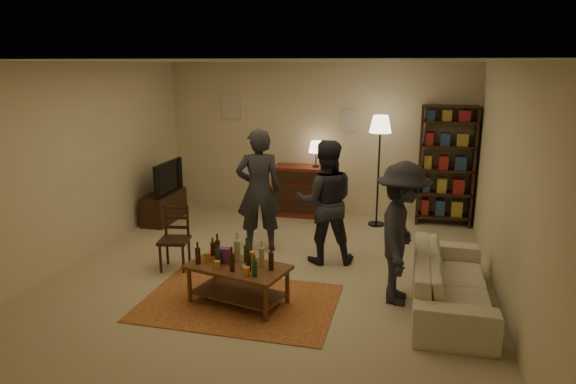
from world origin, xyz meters
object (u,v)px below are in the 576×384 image
(bookshelf, at_px, (446,165))
(person_right, at_px, (325,202))
(sofa, at_px, (451,281))
(coffee_table, at_px, (237,270))
(dining_chair, at_px, (175,236))
(person_left, at_px, (259,191))
(tv_stand, at_px, (164,199))
(person_by_sofa, at_px, (402,234))
(dresser, at_px, (302,190))
(floor_lamp, at_px, (380,132))

(bookshelf, distance_m, person_right, 2.73)
(bookshelf, distance_m, sofa, 3.26)
(coffee_table, distance_m, dining_chair, 1.41)
(sofa, distance_m, person_left, 2.95)
(sofa, relative_size, person_right, 1.23)
(coffee_table, xyz_separation_m, person_left, (-0.27, 1.72, 0.49))
(tv_stand, xyz_separation_m, sofa, (4.64, -2.20, -0.08))
(sofa, xyz_separation_m, person_by_sofa, (-0.57, 0.01, 0.51))
(person_right, bearing_deg, person_left, -26.51)
(dresser, height_order, floor_lamp, floor_lamp)
(tv_stand, xyz_separation_m, person_by_sofa, (4.08, -2.19, 0.43))
(sofa, relative_size, person_left, 1.16)
(dining_chair, relative_size, person_left, 0.48)
(dresser, distance_m, bookshelf, 2.50)
(coffee_table, xyz_separation_m, tv_stand, (-2.30, 2.69, -0.02))
(tv_stand, height_order, sofa, tv_stand)
(dresser, xyz_separation_m, sofa, (2.39, -3.11, -0.17))
(dresser, height_order, bookshelf, bookshelf)
(tv_stand, relative_size, person_right, 0.62)
(tv_stand, distance_m, person_by_sofa, 4.65)
(bookshelf, bearing_deg, person_left, -143.81)
(dining_chair, bearing_deg, person_right, 10.52)
(floor_lamp, bearing_deg, person_by_sofa, -80.55)
(sofa, height_order, person_right, person_right)
(dining_chair, height_order, bookshelf, bookshelf)
(dresser, relative_size, person_by_sofa, 0.83)
(dresser, relative_size, sofa, 0.65)
(bookshelf, xyz_separation_m, sofa, (-0.05, -3.18, -0.73))
(bookshelf, distance_m, person_by_sofa, 3.24)
(dining_chair, xyz_separation_m, person_right, (1.89, 0.71, 0.40))
(dresser, bearing_deg, dining_chair, -111.62)
(dresser, relative_size, floor_lamp, 0.73)
(bookshelf, height_order, person_left, bookshelf)
(dining_chair, xyz_separation_m, bookshelf, (3.55, 2.87, 0.58))
(coffee_table, relative_size, person_right, 0.73)
(tv_stand, height_order, bookshelf, bookshelf)
(bookshelf, height_order, floor_lamp, bookshelf)
(coffee_table, height_order, tv_stand, tv_stand)
(person_right, height_order, person_by_sofa, person_right)
(bookshelf, height_order, person_by_sofa, bookshelf)
(coffee_table, distance_m, tv_stand, 3.54)
(floor_lamp, bearing_deg, bookshelf, 17.04)
(floor_lamp, height_order, person_by_sofa, floor_lamp)
(dining_chair, xyz_separation_m, sofa, (3.50, -0.31, -0.14))
(coffee_table, bearing_deg, tv_stand, 130.43)
(dining_chair, bearing_deg, dresser, 58.34)
(coffee_table, height_order, person_by_sofa, person_by_sofa)
(tv_stand, relative_size, person_left, 0.59)
(coffee_table, bearing_deg, person_by_sofa, 15.75)
(tv_stand, distance_m, bookshelf, 4.84)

